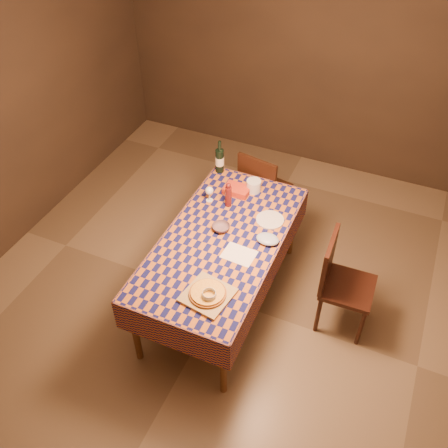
% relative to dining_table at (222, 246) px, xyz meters
% --- Properties ---
extents(room, '(5.00, 5.10, 2.70)m').
position_rel_dining_table_xyz_m(room, '(0.00, 0.00, 0.66)').
color(room, brown).
rests_on(room, ground).
extents(dining_table, '(0.94, 1.84, 0.77)m').
position_rel_dining_table_xyz_m(dining_table, '(0.00, 0.00, 0.00)').
color(dining_table, brown).
rests_on(dining_table, ground).
extents(cutting_board, '(0.38, 0.38, 0.02)m').
position_rel_dining_table_xyz_m(cutting_board, '(0.15, -0.58, 0.09)').
color(cutting_board, '#A2814C').
rests_on(cutting_board, dining_table).
extents(pizza, '(0.28, 0.28, 0.03)m').
position_rel_dining_table_xyz_m(pizza, '(0.15, -0.58, 0.11)').
color(pizza, brown).
rests_on(pizza, cutting_board).
extents(pepper_mill, '(0.06, 0.06, 0.24)m').
position_rel_dining_table_xyz_m(pepper_mill, '(-0.12, 0.42, 0.19)').
color(pepper_mill, '#4F1213').
rests_on(pepper_mill, dining_table).
extents(bowl, '(0.16, 0.16, 0.05)m').
position_rel_dining_table_xyz_m(bowl, '(-0.05, 0.11, 0.10)').
color(bowl, '#5E464F').
rests_on(bowl, dining_table).
extents(wine_glass, '(0.08, 0.08, 0.15)m').
position_rel_dining_table_xyz_m(wine_glass, '(-0.30, 0.42, 0.18)').
color(wine_glass, white).
rests_on(wine_glass, dining_table).
extents(wine_bottle, '(0.09, 0.09, 0.33)m').
position_rel_dining_table_xyz_m(wine_bottle, '(-0.40, 0.86, 0.20)').
color(wine_bottle, black).
rests_on(wine_bottle, dining_table).
extents(deli_tub, '(0.15, 0.15, 0.11)m').
position_rel_dining_table_xyz_m(deli_tub, '(0.01, 0.71, 0.13)').
color(deli_tub, silver).
rests_on(deli_tub, dining_table).
extents(takeout_container, '(0.23, 0.16, 0.06)m').
position_rel_dining_table_xyz_m(takeout_container, '(-0.12, 0.62, 0.11)').
color(takeout_container, red).
rests_on(takeout_container, dining_table).
extents(white_plate, '(0.28, 0.28, 0.01)m').
position_rel_dining_table_xyz_m(white_plate, '(0.29, 0.38, 0.08)').
color(white_plate, silver).
rests_on(white_plate, dining_table).
extents(tumbler, '(0.11, 0.11, 0.08)m').
position_rel_dining_table_xyz_m(tumbler, '(0.17, -0.61, 0.12)').
color(tumbler, white).
rests_on(tumbler, dining_table).
extents(flour_patch, '(0.27, 0.21, 0.00)m').
position_rel_dining_table_xyz_m(flour_patch, '(0.20, -0.10, 0.08)').
color(flour_patch, white).
rests_on(flour_patch, dining_table).
extents(flour_bag, '(0.22, 0.19, 0.06)m').
position_rel_dining_table_xyz_m(flour_bag, '(0.35, 0.13, 0.10)').
color(flour_bag, '#9BADC6').
rests_on(flour_bag, dining_table).
extents(chair_far, '(0.49, 0.50, 0.93)m').
position_rel_dining_table_xyz_m(chair_far, '(-0.04, 1.08, -0.17)').
color(chair_far, black).
rests_on(chair_far, ground).
extents(chair_right, '(0.44, 0.43, 0.93)m').
position_rel_dining_table_xyz_m(chair_right, '(0.97, 0.19, -0.17)').
color(chair_right, black).
rests_on(chair_right, ground).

